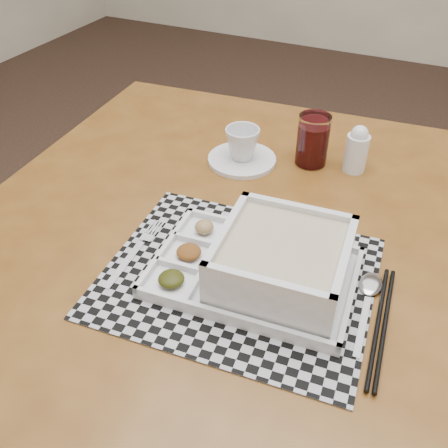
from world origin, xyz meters
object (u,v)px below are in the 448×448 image
Objects in this scene: cup at (242,144)px; creamer_bottle at (357,150)px; juice_glass at (313,142)px; dining_table at (257,271)px; serving_tray at (274,265)px.

cup is 0.24m from creamer_bottle.
dining_table is at bearing -91.21° from juice_glass.
dining_table is 0.17m from serving_tray.
serving_tray is at bearing -83.14° from cup.
creamer_bottle is (0.10, 0.29, 0.13)m from dining_table.
serving_tray is at bearing -95.02° from creamer_bottle.
creamer_bottle is at bearing -6.87° from cup.
juice_glass is at bearing 88.79° from dining_table.
dining_table is at bearing -108.45° from creamer_bottle.
juice_glass reaches higher than cup.
serving_tray reaches higher than dining_table.
dining_table is 10.59× the size of juice_glass.
juice_glass is (0.14, 0.06, 0.01)m from cup.
dining_table is 15.71× the size of cup.
dining_table is 11.42× the size of creamer_bottle.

